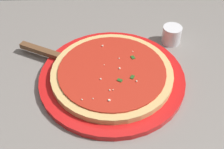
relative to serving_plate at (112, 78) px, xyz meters
The scene contains 5 objects.
restaurant_table 0.14m from the serving_plate, 128.72° to the left, with size 1.12×0.90×0.73m.
serving_plate is the anchor object (origin of this frame).
pizza 0.02m from the serving_plate, 121.89° to the left, with size 0.30×0.30×0.02m.
pizza_server 0.17m from the serving_plate, 26.82° to the right, with size 0.22×0.14×0.01m.
cup_small_sauce 0.23m from the serving_plate, 139.18° to the right, with size 0.05×0.05×0.05m, color silver.
Camera 1 is at (0.06, 0.49, 1.28)m, focal length 48.75 mm.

